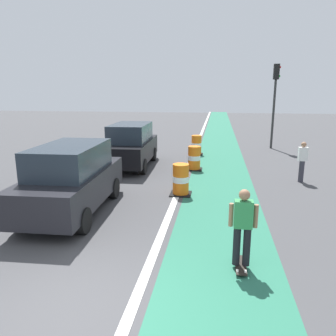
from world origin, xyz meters
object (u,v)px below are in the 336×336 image
skateboarder_on_lane (243,227)px  pedestrian_crossing (302,161)px  parked_suv_nearest (72,179)px  traffic_barrel_front (181,180)px  traffic_barrel_back (196,145)px  parked_suv_second (131,145)px  traffic_barrel_mid (194,158)px  traffic_light_corner (275,91)px

skateboarder_on_lane → pedestrian_crossing: (2.79, 6.99, -0.05)m
parked_suv_nearest → traffic_barrel_front: size_ratio=4.28×
parked_suv_nearest → traffic_barrel_back: parked_suv_nearest is taller
parked_suv_second → traffic_barrel_back: bearing=50.2°
skateboarder_on_lane → traffic_barrel_mid: size_ratio=1.55×
traffic_barrel_mid → pedestrian_crossing: pedestrian_crossing is taller
skateboarder_on_lane → traffic_light_corner: (2.83, 14.88, 2.59)m
parked_suv_nearest → parked_suv_second: 6.14m
parked_suv_second → traffic_barrel_front: (2.83, -3.98, -0.50)m
parked_suv_nearest → traffic_light_corner: bearing=58.5°
skateboarder_on_lane → parked_suv_nearest: (-4.76, 2.52, 0.12)m
parked_suv_nearest → pedestrian_crossing: size_ratio=2.90×
traffic_barrel_front → traffic_light_corner: 11.58m
traffic_barrel_back → traffic_light_corner: 6.08m
traffic_barrel_back → pedestrian_crossing: pedestrian_crossing is taller
traffic_barrel_mid → traffic_light_corner: size_ratio=0.21×
parked_suv_second → traffic_barrel_back: size_ratio=4.28×
parked_suv_nearest → parked_suv_second: size_ratio=1.00×
traffic_light_corner → traffic_barrel_front: bearing=-114.2°
parked_suv_nearest → traffic_light_corner: traffic_light_corner is taller
traffic_barrel_front → pedestrian_crossing: (4.55, 2.32, 0.33)m
traffic_barrel_mid → parked_suv_second: bearing=175.7°
parked_suv_second → traffic_barrel_front: bearing=-54.6°
skateboarder_on_lane → traffic_barrel_mid: bearing=100.6°
parked_suv_second → traffic_barrel_mid: bearing=-4.3°
traffic_barrel_back → parked_suv_second: bearing=-129.8°
skateboarder_on_lane → parked_suv_nearest: parked_suv_nearest is taller
traffic_light_corner → parked_suv_second: bearing=-140.0°
traffic_barrel_front → pedestrian_crossing: 5.12m
pedestrian_crossing → traffic_light_corner: bearing=89.7°
parked_suv_nearest → parked_suv_second: bearing=88.5°
traffic_barrel_back → parked_suv_nearest: bearing=-107.6°
traffic_barrel_front → parked_suv_second: bearing=125.4°
parked_suv_second → pedestrian_crossing: parked_suv_second is taller
parked_suv_nearest → traffic_barrel_back: 10.09m
parked_suv_nearest → traffic_barrel_back: size_ratio=4.28×
skateboarder_on_lane → parked_suv_second: 9.80m
traffic_barrel_front → pedestrian_crossing: size_ratio=0.68×
skateboarder_on_lane → traffic_barrel_back: bearing=98.0°
skateboarder_on_lane → traffic_barrel_mid: (-1.57, 8.43, -0.38)m
traffic_light_corner → traffic_barrel_back: bearing=-148.7°
traffic_barrel_mid → traffic_light_corner: 8.35m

